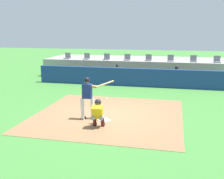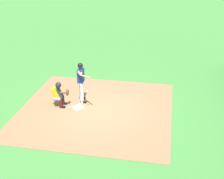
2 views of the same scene
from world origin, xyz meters
TOP-DOWN VIEW (x-y plane):
  - ground_plane at (0.00, 0.00)m, footprint 80.00×80.00m
  - dirt_infield at (0.00, 0.00)m, footprint 6.40×6.40m
  - home_plate at (0.00, -0.80)m, footprint 0.62×0.62m
  - batter_at_plate at (-0.67, -0.81)m, footprint 1.26×0.86m
  - catcher_crouched at (-0.02, -1.61)m, footprint 0.50×1.62m

SIDE VIEW (x-z plane):
  - ground_plane at x=0.00m, z-range 0.00..0.00m
  - dirt_infield at x=0.00m, z-range 0.00..0.01m
  - home_plate at x=0.00m, z-range 0.01..0.04m
  - catcher_crouched at x=-0.02m, z-range 0.05..1.17m
  - batter_at_plate at x=-0.67m, z-range 0.13..1.94m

